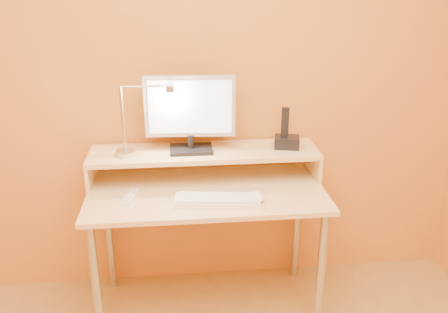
{
  "coord_description": "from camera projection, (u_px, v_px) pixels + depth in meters",
  "views": [
    {
      "loc": [
        -0.14,
        -1.02,
        1.76
      ],
      "look_at": [
        0.08,
        1.13,
        0.92
      ],
      "focal_mm": 38.33,
      "sensor_mm": 36.0,
      "label": 1
    }
  ],
  "objects": [
    {
      "name": "wall_back",
      "position": [
        201.0,
        74.0,
        2.53
      ],
      "size": [
        3.0,
        0.04,
        2.5
      ],
      "primitive_type": "cube",
      "color": "orange",
      "rests_on": "floor"
    },
    {
      "name": "desk_leg_fl",
      "position": [
        96.0,
        288.0,
        2.28
      ],
      "size": [
        0.04,
        0.04,
        0.69
      ],
      "primitive_type": "cylinder",
      "color": "#B5B5B8",
      "rests_on": "floor"
    },
    {
      "name": "desk_leg_fr",
      "position": [
        321.0,
        274.0,
        2.38
      ],
      "size": [
        0.04,
        0.04,
        0.69
      ],
      "primitive_type": "cylinder",
      "color": "#B5B5B8",
      "rests_on": "floor"
    },
    {
      "name": "desk_leg_bl",
      "position": [
        109.0,
        234.0,
        2.74
      ],
      "size": [
        0.04,
        0.04,
        0.69
      ],
      "primitive_type": "cylinder",
      "color": "#B5B5B8",
      "rests_on": "floor"
    },
    {
      "name": "desk_leg_br",
      "position": [
        297.0,
        225.0,
        2.85
      ],
      "size": [
        0.04,
        0.04,
        0.69
      ],
      "primitive_type": "cylinder",
      "color": "#B5B5B8",
      "rests_on": "floor"
    },
    {
      "name": "desk_lower",
      "position": [
        207.0,
        192.0,
        2.43
      ],
      "size": [
        1.2,
        0.6,
        0.02
      ],
      "primitive_type": "cube",
      "color": "#EDC18F",
      "rests_on": "floor"
    },
    {
      "name": "shelf_riser_left",
      "position": [
        91.0,
        171.0,
        2.49
      ],
      "size": [
        0.02,
        0.3,
        0.14
      ],
      "primitive_type": "cube",
      "color": "#EDC18F",
      "rests_on": "desk_lower"
    },
    {
      "name": "shelf_riser_right",
      "position": [
        313.0,
        162.0,
        2.6
      ],
      "size": [
        0.02,
        0.3,
        0.14
      ],
      "primitive_type": "cube",
      "color": "#EDC18F",
      "rests_on": "desk_lower"
    },
    {
      "name": "desk_shelf",
      "position": [
        204.0,
        153.0,
        2.52
      ],
      "size": [
        1.2,
        0.3,
        0.02
      ],
      "primitive_type": "cube",
      "color": "#EDC18F",
      "rests_on": "desk_lower"
    },
    {
      "name": "monitor_foot",
      "position": [
        191.0,
        149.0,
        2.5
      ],
      "size": [
        0.22,
        0.16,
        0.02
      ],
      "primitive_type": "cube",
      "color": "black",
      "rests_on": "desk_shelf"
    },
    {
      "name": "monitor_neck",
      "position": [
        191.0,
        141.0,
        2.49
      ],
      "size": [
        0.04,
        0.04,
        0.07
      ],
      "primitive_type": "cylinder",
      "color": "black",
      "rests_on": "monitor_foot"
    },
    {
      "name": "monitor_panel",
      "position": [
        190.0,
        106.0,
        2.43
      ],
      "size": [
        0.46,
        0.07,
        0.32
      ],
      "primitive_type": "cube",
      "rotation": [
        0.0,
        0.0,
        -0.07
      ],
      "color": "silver",
      "rests_on": "monitor_neck"
    },
    {
      "name": "monitor_back",
      "position": [
        190.0,
        105.0,
        2.45
      ],
      "size": [
        0.42,
        0.04,
        0.27
      ],
      "primitive_type": "cube",
      "rotation": [
        0.0,
        0.0,
        -0.07
      ],
      "color": "black",
      "rests_on": "monitor_panel"
    },
    {
      "name": "monitor_screen",
      "position": [
        190.0,
        107.0,
        2.41
      ],
      "size": [
        0.42,
        0.03,
        0.27
      ],
      "primitive_type": "cube",
      "rotation": [
        0.0,
        0.0,
        -0.07
      ],
      "color": "white",
      "rests_on": "monitor_panel"
    },
    {
      "name": "lamp_base",
      "position": [
        125.0,
        153.0,
        2.44
      ],
      "size": [
        0.1,
        0.1,
        0.02
      ],
      "primitive_type": "cylinder",
      "color": "#B5B5B8",
      "rests_on": "desk_shelf"
    },
    {
      "name": "lamp_post",
      "position": [
        123.0,
        120.0,
        2.38
      ],
      "size": [
        0.01,
        0.01,
        0.33
      ],
      "primitive_type": "cylinder",
      "color": "#B5B5B8",
      "rests_on": "lamp_base"
    },
    {
      "name": "lamp_arm",
      "position": [
        145.0,
        86.0,
        2.33
      ],
      "size": [
        0.24,
        0.01,
        0.01
      ],
      "primitive_type": "cylinder",
      "rotation": [
        0.0,
        1.57,
        0.0
      ],
      "color": "#B5B5B8",
      "rests_on": "lamp_post"
    },
    {
      "name": "lamp_head",
      "position": [
        170.0,
        89.0,
        2.34
      ],
      "size": [
        0.04,
        0.04,
        0.03
      ],
      "primitive_type": "cylinder",
      "color": "#B5B5B8",
      "rests_on": "lamp_arm"
    },
    {
      "name": "lamp_bulb",
      "position": [
        170.0,
        92.0,
        2.35
      ],
      "size": [
        0.03,
        0.03,
        0.0
      ],
      "primitive_type": "cylinder",
      "color": "#FFEAC6",
      "rests_on": "lamp_head"
    },
    {
      "name": "phone_dock",
      "position": [
        287.0,
        142.0,
        2.54
      ],
      "size": [
        0.15,
        0.13,
        0.06
      ],
      "primitive_type": "cube",
      "rotation": [
        0.0,
        0.0,
        -0.22
      ],
      "color": "black",
      "rests_on": "desk_shelf"
    },
    {
      "name": "phone_handset",
      "position": [
        285.0,
        122.0,
        2.5
      ],
      "size": [
        0.04,
        0.03,
        0.16
      ],
      "primitive_type": "cube",
      "rotation": [
        0.0,
        0.0,
        -0.22
      ],
      "color": "black",
      "rests_on": "phone_dock"
    },
    {
      "name": "phone_led",
      "position": [
        297.0,
        145.0,
        2.5
      ],
      "size": [
        0.01,
        0.0,
        0.04
      ],
      "primitive_type": "cube",
      "color": "blue",
      "rests_on": "phone_dock"
    },
    {
      "name": "keyboard",
      "position": [
        217.0,
        201.0,
        2.29
      ],
      "size": [
        0.42,
        0.18,
        0.02
      ],
      "primitive_type": "cube",
      "rotation": [
        0.0,
        0.0,
        -0.12
      ],
      "color": "white",
      "rests_on": "desk_lower"
    },
    {
      "name": "mouse",
      "position": [
        257.0,
        196.0,
        2.32
      ],
      "size": [
        0.07,
        0.12,
        0.04
      ],
      "primitive_type": "ellipsoid",
      "rotation": [
        0.0,
        0.0,
        0.05
      ],
      "color": "white",
      "rests_on": "desk_lower"
    },
    {
      "name": "remote_control",
      "position": [
        130.0,
        197.0,
        2.33
      ],
      "size": [
        0.08,
        0.17,
        0.02
      ],
      "primitive_type": "cube",
      "rotation": [
        0.0,
        0.0,
        -0.22
      ],
      "color": "white",
      "rests_on": "desk_lower"
    }
  ]
}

